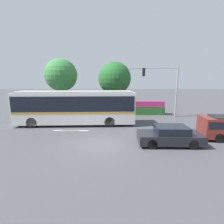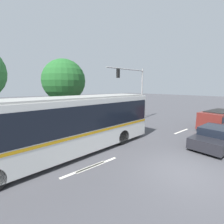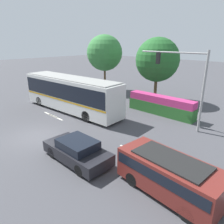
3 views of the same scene
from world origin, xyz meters
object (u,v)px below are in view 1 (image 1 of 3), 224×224
at_px(traffic_light_pole, 165,83).
at_px(street_tree_left, 61,75).
at_px(sedan_foreground, 170,136).
at_px(street_tree_centre, 115,78).
at_px(city_bus, 75,106).

distance_m(traffic_light_pole, street_tree_left, 14.71).
xyz_separation_m(sedan_foreground, street_tree_left, (-11.84, 13.80, 4.46)).
bearing_deg(street_tree_left, sedan_foreground, -49.38).
bearing_deg(street_tree_centre, city_bus, -112.39).
distance_m(city_bus, street_tree_left, 10.04).
bearing_deg(traffic_light_pole, street_tree_centre, -42.12).
distance_m(city_bus, street_tree_centre, 10.29).
height_order(city_bus, sedan_foreground, city_bus).
xyz_separation_m(city_bus, sedan_foreground, (7.79, -5.18, -1.27)).
distance_m(sedan_foreground, street_tree_centre, 15.44).
bearing_deg(street_tree_left, city_bus, -64.85).
relative_size(sedan_foreground, street_tree_left, 0.58).
height_order(sedan_foreground, traffic_light_pole, traffic_light_pole).
bearing_deg(city_bus, street_tree_centre, -115.93).
relative_size(city_bus, street_tree_left, 1.57).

